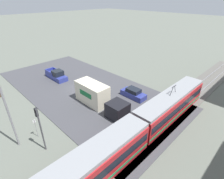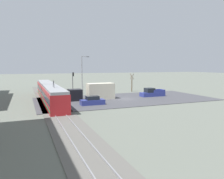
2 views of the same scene
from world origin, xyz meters
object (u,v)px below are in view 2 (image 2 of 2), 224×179
sedan_car_0 (92,101)px  street_lamp_near_crossing (83,72)px  box_truck (94,92)px  pickup_truck (152,93)px  light_rail_tram (49,93)px  street_tree (132,83)px  no_parking_sign (83,88)px  traffic_light_pole (73,80)px

sedan_car_0 → street_lamp_near_crossing: (17.28, -2.69, 4.60)m
box_truck → pickup_truck: 13.34m
light_rail_tram → box_truck: bearing=-99.9°
box_truck → street_tree: street_tree is taller
pickup_truck → sedan_car_0: size_ratio=1.32×
light_rail_tram → sedan_car_0: size_ratio=6.72×
light_rail_tram → box_truck: (-1.53, -8.74, -0.09)m
street_tree → no_parking_sign: bearing=91.4°
light_rail_tram → traffic_light_pole: 10.51m
light_rail_tram → street_tree: bearing=-69.7°
no_parking_sign → street_tree: bearing=-88.6°
light_rail_tram → traffic_light_pole: traffic_light_pole is taller
box_truck → street_lamp_near_crossing: bearing=-2.6°
light_rail_tram → sedan_car_0: (-7.30, -6.57, -0.96)m
sedan_car_0 → traffic_light_pole: bearing=0.7°
light_rail_tram → pickup_truck: 22.16m
box_truck → pickup_truck: size_ratio=1.68×
light_rail_tram → box_truck: light_rail_tram is taller
sedan_car_0 → light_rail_tram: bearing=42.0°
pickup_truck → sedan_car_0: pickup_truck is taller
street_lamp_near_crossing → sedan_car_0: bearing=171.2°
sedan_car_0 → street_tree: size_ratio=0.87×
sedan_car_0 → traffic_light_pole: size_ratio=0.79×
traffic_light_pole → street_tree: 15.89m
pickup_truck → traffic_light_pole: 18.90m
sedan_car_0 → traffic_light_pole: (15.45, 0.18, 2.74)m
street_tree → no_parking_sign: street_tree is taller
traffic_light_pole → street_tree: (0.06, -15.84, -1.24)m
box_truck → no_parking_sign: size_ratio=3.78×
traffic_light_pole → street_tree: size_ratio=1.10×
street_lamp_near_crossing → street_tree: bearing=-97.8°
street_tree → no_parking_sign: size_ratio=1.96×
light_rail_tram → street_lamp_near_crossing: bearing=-42.8°
light_rail_tram → no_parking_sign: size_ratio=11.48×
light_rail_tram → street_tree: (8.21, -22.23, 0.54)m
box_truck → sedan_car_0: box_truck is taller
traffic_light_pole → no_parking_sign: traffic_light_pole is taller
pickup_truck → street_lamp_near_crossing: bearing=46.7°
box_truck → no_parking_sign: box_truck is taller
sedan_car_0 → no_parking_sign: 15.37m
traffic_light_pole → street_lamp_near_crossing: bearing=-57.5°
street_lamp_near_crossing → traffic_light_pole: bearing=122.5°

